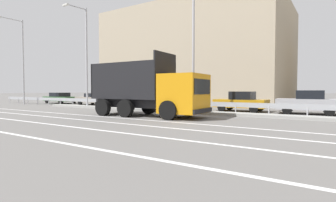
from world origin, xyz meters
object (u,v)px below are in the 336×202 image
(median_road_sign, at_px, (145,93))
(street_lamp_0, at_px, (21,58))
(dump_truck, at_px, (160,95))
(parked_car_5, at_px, (308,102))
(parked_car_0, at_px, (60,98))
(street_lamp_1, at_px, (85,53))
(parked_car_3, at_px, (178,101))
(parked_car_4, at_px, (241,102))
(street_lamp_2, at_px, (193,32))
(parked_car_2, at_px, (133,99))
(parked_car_1, at_px, (95,99))

(median_road_sign, xyz_separation_m, street_lamp_0, (-17.42, -0.22, 3.93))
(dump_truck, xyz_separation_m, parked_car_5, (7.24, 6.74, -0.54))
(street_lamp_0, height_order, parked_car_0, street_lamp_0)
(street_lamp_0, bearing_deg, parked_car_5, 7.64)
(dump_truck, xyz_separation_m, street_lamp_0, (-21.07, 2.94, 3.96))
(dump_truck, height_order, parked_car_0, dump_truck)
(street_lamp_1, height_order, parked_car_5, street_lamp_1)
(median_road_sign, height_order, parked_car_5, median_road_sign)
(parked_car_3, height_order, parked_car_5, parked_car_5)
(street_lamp_0, xyz_separation_m, parked_car_4, (23.83, 3.81, -4.54))
(street_lamp_1, height_order, street_lamp_2, street_lamp_2)
(dump_truck, relative_size, street_lamp_1, 0.83)
(parked_car_0, xyz_separation_m, parked_car_3, (16.84, -0.16, 0.01))
(dump_truck, bearing_deg, parked_car_4, 154.99)
(median_road_sign, bearing_deg, parked_car_0, 167.35)
(street_lamp_2, xyz_separation_m, parked_car_5, (6.74, 3.60, -4.78))
(street_lamp_1, xyz_separation_m, parked_car_5, (17.55, 3.78, -4.20))
(parked_car_2, height_order, parked_car_3, parked_car_2)
(parked_car_2, xyz_separation_m, parked_car_4, (10.77, -0.13, -0.01))
(street_lamp_1, xyz_separation_m, parked_car_1, (-2.93, 3.69, -4.31))
(street_lamp_0, bearing_deg, street_lamp_2, 0.53)
(parked_car_2, distance_m, parked_car_5, 15.24)
(median_road_sign, distance_m, street_lamp_2, 5.92)
(dump_truck, xyz_separation_m, street_lamp_2, (0.50, 3.14, 4.24))
(parked_car_2, bearing_deg, parked_car_3, 84.41)
(parked_car_1, height_order, parked_car_5, parked_car_5)
(street_lamp_0, relative_size, parked_car_0, 1.98)
(median_road_sign, bearing_deg, parked_car_5, 18.18)
(parked_car_1, bearing_deg, parked_car_4, -87.18)
(street_lamp_2, xyz_separation_m, parked_car_2, (-8.50, 3.74, -4.81))
(dump_truck, distance_m, street_lamp_1, 11.33)
(street_lamp_0, relative_size, parked_car_5, 2.39)
(street_lamp_0, height_order, street_lamp_2, street_lamp_2)
(street_lamp_0, xyz_separation_m, parked_car_1, (7.83, 3.71, -4.61))
(median_road_sign, bearing_deg, parked_car_2, 139.55)
(street_lamp_0, relative_size, street_lamp_1, 1.05)
(parked_car_4, bearing_deg, street_lamp_0, 98.83)
(median_road_sign, height_order, parked_car_2, median_road_sign)
(parked_car_0, height_order, parked_car_1, parked_car_0)
(parked_car_2, relative_size, parked_car_5, 1.18)
(dump_truck, distance_m, parked_car_1, 14.82)
(street_lamp_2, distance_m, parked_car_1, 15.00)
(street_lamp_0, xyz_separation_m, parked_car_0, (1.54, 3.79, -4.60))
(street_lamp_0, height_order, parked_car_4, street_lamp_0)
(dump_truck, xyz_separation_m, parked_car_3, (-2.69, 6.57, -0.64))
(parked_car_0, xyz_separation_m, parked_car_5, (26.78, 0.01, 0.11))
(street_lamp_0, xyz_separation_m, parked_car_5, (28.31, 3.80, -4.49))
(parked_car_3, bearing_deg, dump_truck, -161.80)
(parked_car_4, relative_size, parked_car_5, 0.96)
(street_lamp_2, relative_size, parked_car_4, 2.65)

